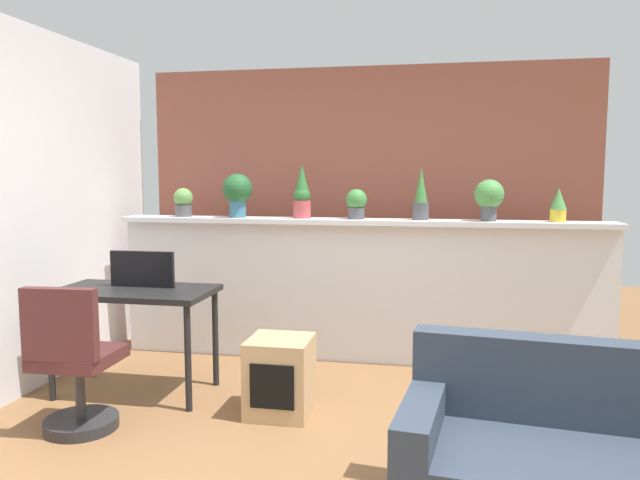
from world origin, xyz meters
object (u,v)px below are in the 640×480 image
(potted_plant_4, at_px, (421,196))
(couch, at_px, (589,475))
(potted_plant_0, at_px, (183,202))
(potted_plant_3, at_px, (356,203))
(potted_plant_5, at_px, (489,197))
(desk, at_px, (134,301))
(side_cube_shelf, at_px, (280,376))
(potted_plant_2, at_px, (302,194))
(office_chair, at_px, (74,370))
(potted_plant_6, at_px, (558,205))
(potted_plant_1, at_px, (237,192))
(tv_monitor, at_px, (142,269))

(potted_plant_4, distance_m, couch, 2.64)
(potted_plant_0, bearing_deg, potted_plant_3, -0.20)
(potted_plant_0, distance_m, potted_plant_4, 2.01)
(potted_plant_3, bearing_deg, potted_plant_4, 0.93)
(potted_plant_3, relative_size, potted_plant_5, 0.75)
(desk, relative_size, couch, 0.67)
(side_cube_shelf, bearing_deg, potted_plant_2, 95.68)
(office_chair, bearing_deg, potted_plant_4, 40.99)
(potted_plant_6, height_order, desk, potted_plant_6)
(potted_plant_1, xyz_separation_m, potted_plant_2, (0.55, 0.02, -0.02))
(potted_plant_2, bearing_deg, office_chair, -120.37)
(potted_plant_0, xyz_separation_m, tv_monitor, (0.09, -0.94, -0.43))
(tv_monitor, distance_m, couch, 3.07)
(desk, xyz_separation_m, couch, (2.73, -1.25, -0.38))
(potted_plant_0, xyz_separation_m, side_cube_shelf, (1.16, -1.21, -1.06))
(tv_monitor, height_order, couch, tv_monitor)
(tv_monitor, height_order, office_chair, tv_monitor)
(side_cube_shelf, relative_size, couch, 0.31)
(potted_plant_2, bearing_deg, potted_plant_0, -179.62)
(couch, bearing_deg, side_cube_shelf, 146.86)
(potted_plant_4, relative_size, office_chair, 0.46)
(potted_plant_1, xyz_separation_m, potted_plant_3, (1.00, 0.01, -0.09))
(potted_plant_1, xyz_separation_m, potted_plant_4, (1.52, 0.02, -0.03))
(potted_plant_6, bearing_deg, potted_plant_2, 179.81)
(potted_plant_3, distance_m, couch, 2.80)
(potted_plant_1, xyz_separation_m, office_chair, (-0.46, -1.70, -1.01))
(potted_plant_3, relative_size, office_chair, 0.27)
(desk, bearing_deg, tv_monitor, 71.45)
(office_chair, relative_size, couch, 0.56)
(potted_plant_4, distance_m, office_chair, 2.80)
(potted_plant_3, xyz_separation_m, couch, (1.29, -2.26, -1.03))
(couch, bearing_deg, potted_plant_6, 83.50)
(desk, height_order, couch, couch)
(potted_plant_1, distance_m, potted_plant_6, 2.56)
(potted_plant_3, height_order, potted_plant_4, potted_plant_4)
(potted_plant_4, height_order, couch, potted_plant_4)
(desk, distance_m, couch, 3.02)
(potted_plant_6, distance_m, side_cube_shelf, 2.48)
(potted_plant_4, relative_size, potted_plant_6, 1.62)
(potted_plant_6, bearing_deg, couch, -96.50)
(potted_plant_6, height_order, office_chair, potted_plant_6)
(tv_monitor, bearing_deg, potted_plant_5, 20.66)
(tv_monitor, bearing_deg, potted_plant_1, 66.44)
(potted_plant_2, bearing_deg, side_cube_shelf, -84.32)
(potted_plant_2, xyz_separation_m, tv_monitor, (-0.95, -0.95, -0.51))
(potted_plant_0, distance_m, potted_plant_1, 0.50)
(tv_monitor, xyz_separation_m, couch, (2.70, -1.33, -0.60))
(tv_monitor, bearing_deg, desk, -108.55)
(desk, height_order, tv_monitor, tv_monitor)
(potted_plant_1, bearing_deg, side_cube_shelf, -60.62)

